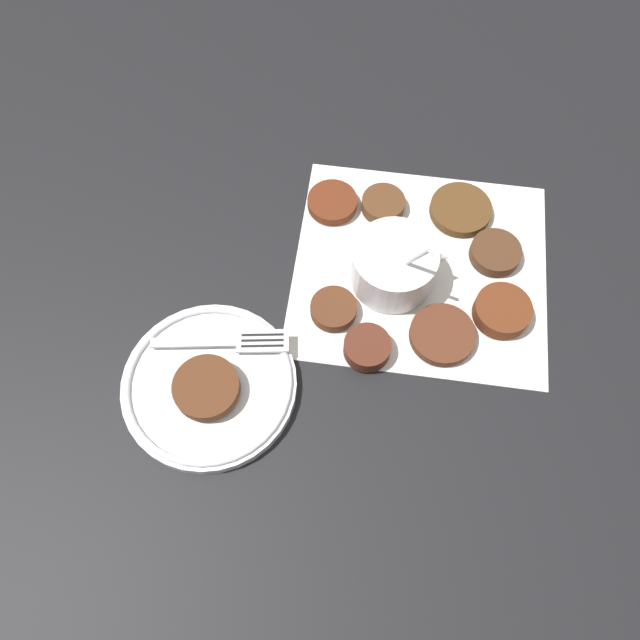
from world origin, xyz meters
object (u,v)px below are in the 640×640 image
(sauce_bowl, at_px, (394,267))
(serving_plate, at_px, (209,384))
(fork, at_px, (235,342))
(fritter_on_plate, at_px, (206,388))

(sauce_bowl, bearing_deg, serving_plate, -145.98)
(sauce_bowl, height_order, fork, sauce_bowl)
(fritter_on_plate, bearing_deg, serving_plate, 92.99)
(sauce_bowl, distance_m, fork, 0.22)
(sauce_bowl, relative_size, fork, 0.74)
(fork, bearing_deg, serving_plate, -120.16)
(sauce_bowl, height_order, fritter_on_plate, sauce_bowl)
(fritter_on_plate, distance_m, fork, 0.07)
(serving_plate, height_order, fritter_on_plate, fritter_on_plate)
(fritter_on_plate, xyz_separation_m, fork, (0.03, 0.06, -0.01))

